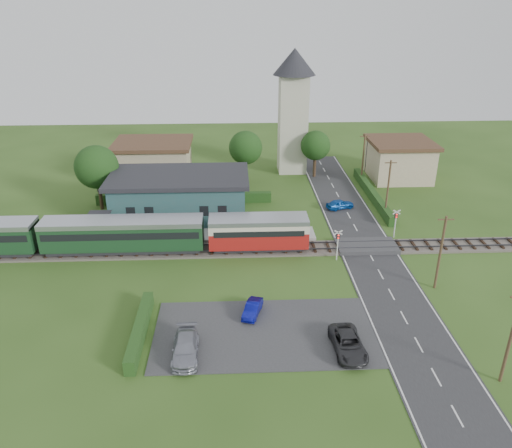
{
  "coord_description": "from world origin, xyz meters",
  "views": [
    {
      "loc": [
        -3.53,
        -43.7,
        23.65
      ],
      "look_at": [
        -1.41,
        4.0,
        2.08
      ],
      "focal_mm": 35.0,
      "sensor_mm": 36.0,
      "label": 1
    }
  ],
  "objects_px": {
    "pedestrian_far": "(122,229)",
    "car_on_road": "(340,204)",
    "station_building": "(180,196)",
    "house_east": "(399,159)",
    "church_tower": "(293,102)",
    "car_park_dark": "(348,344)",
    "train": "(91,234)",
    "car_park_blue": "(253,309)",
    "pedestrian_near": "(255,230)",
    "crossing_signal_near": "(338,241)",
    "crossing_signal_far": "(396,219)",
    "house_west": "(154,160)",
    "equipment_hut": "(100,225)",
    "car_park_silver": "(185,348)"
  },
  "relations": [
    {
      "from": "church_tower",
      "to": "car_on_road",
      "type": "bearing_deg",
      "value": -74.22
    },
    {
      "from": "pedestrian_far",
      "to": "house_east",
      "type": "bearing_deg",
      "value": -52.11
    },
    {
      "from": "equipment_hut",
      "to": "crossing_signal_far",
      "type": "xyz_separation_m",
      "value": [
        31.6,
        -0.81,
        0.39
      ]
    },
    {
      "from": "house_east",
      "to": "pedestrian_near",
      "type": "relative_size",
      "value": 5.93
    },
    {
      "from": "car_park_silver",
      "to": "crossing_signal_near",
      "type": "bearing_deg",
      "value": 44.44
    },
    {
      "from": "car_on_road",
      "to": "pedestrian_near",
      "type": "xyz_separation_m",
      "value": [
        -10.78,
        -8.21,
        0.55
      ]
    },
    {
      "from": "car_on_road",
      "to": "pedestrian_far",
      "type": "bearing_deg",
      "value": 87.78
    },
    {
      "from": "car_park_blue",
      "to": "car_park_dark",
      "type": "distance_m",
      "value": 8.44
    },
    {
      "from": "equipment_hut",
      "to": "pedestrian_near",
      "type": "bearing_deg",
      "value": -2.53
    },
    {
      "from": "church_tower",
      "to": "house_east",
      "type": "distance_m",
      "value": 17.21
    },
    {
      "from": "equipment_hut",
      "to": "house_east",
      "type": "xyz_separation_m",
      "value": [
        38.0,
        18.8,
        1.05
      ]
    },
    {
      "from": "house_east",
      "to": "car_on_road",
      "type": "relative_size",
      "value": 2.55
    },
    {
      "from": "house_west",
      "to": "pedestrian_near",
      "type": "relative_size",
      "value": 7.28
    },
    {
      "from": "house_west",
      "to": "car_park_silver",
      "type": "height_order",
      "value": "house_west"
    },
    {
      "from": "station_building",
      "to": "house_east",
      "type": "xyz_separation_m",
      "value": [
        30.0,
        13.01,
        0.1
      ]
    },
    {
      "from": "crossing_signal_far",
      "to": "car_park_silver",
      "type": "xyz_separation_m",
      "value": [
        -20.92,
        -18.89,
        -1.4
      ]
    },
    {
      "from": "house_west",
      "to": "car_park_blue",
      "type": "height_order",
      "value": "house_west"
    },
    {
      "from": "car_park_dark",
      "to": "house_east",
      "type": "bearing_deg",
      "value": 65.23
    },
    {
      "from": "church_tower",
      "to": "crossing_signal_near",
      "type": "bearing_deg",
      "value": -87.18
    },
    {
      "from": "car_park_blue",
      "to": "train",
      "type": "bearing_deg",
      "value": 160.54
    },
    {
      "from": "car_park_blue",
      "to": "car_park_dark",
      "type": "bearing_deg",
      "value": -19.64
    },
    {
      "from": "car_park_blue",
      "to": "pedestrian_near",
      "type": "distance_m",
      "value": 14.01
    },
    {
      "from": "crossing_signal_near",
      "to": "pedestrian_near",
      "type": "xyz_separation_m",
      "value": [
        -7.85,
        4.87,
        -0.95
      ]
    },
    {
      "from": "church_tower",
      "to": "car_park_dark",
      "type": "height_order",
      "value": "church_tower"
    },
    {
      "from": "station_building",
      "to": "pedestrian_near",
      "type": "height_order",
      "value": "station_building"
    },
    {
      "from": "crossing_signal_far",
      "to": "church_tower",
      "type": "bearing_deg",
      "value": 110.02
    },
    {
      "from": "car_park_silver",
      "to": "pedestrian_far",
      "type": "height_order",
      "value": "pedestrian_far"
    },
    {
      "from": "station_building",
      "to": "car_park_dark",
      "type": "bearing_deg",
      "value": -60.37
    },
    {
      "from": "crossing_signal_near",
      "to": "pedestrian_near",
      "type": "bearing_deg",
      "value": 148.17
    },
    {
      "from": "equipment_hut",
      "to": "crossing_signal_near",
      "type": "distance_m",
      "value": 25.04
    },
    {
      "from": "equipment_hut",
      "to": "car_park_dark",
      "type": "xyz_separation_m",
      "value": [
        22.5,
        -19.7,
        -1.02
      ]
    },
    {
      "from": "pedestrian_far",
      "to": "car_on_road",
      "type": "bearing_deg",
      "value": -63.25
    },
    {
      "from": "equipment_hut",
      "to": "pedestrian_far",
      "type": "height_order",
      "value": "equipment_hut"
    },
    {
      "from": "church_tower",
      "to": "car_park_blue",
      "type": "xyz_separation_m",
      "value": [
        -7.3,
        -37.5,
        -9.63
      ]
    },
    {
      "from": "house_west",
      "to": "car_park_dark",
      "type": "height_order",
      "value": "house_west"
    },
    {
      "from": "train",
      "to": "house_east",
      "type": "relative_size",
      "value": 4.91
    },
    {
      "from": "crossing_signal_far",
      "to": "pedestrian_near",
      "type": "bearing_deg",
      "value": 179.72
    },
    {
      "from": "church_tower",
      "to": "crossing_signal_near",
      "type": "height_order",
      "value": "church_tower"
    },
    {
      "from": "station_building",
      "to": "car_park_dark",
      "type": "height_order",
      "value": "station_building"
    },
    {
      "from": "church_tower",
      "to": "crossing_signal_far",
      "type": "bearing_deg",
      "value": -69.98
    },
    {
      "from": "station_building",
      "to": "crossing_signal_near",
      "type": "xyz_separation_m",
      "value": [
        16.4,
        -11.4,
        -0.55
      ]
    },
    {
      "from": "house_east",
      "to": "crossing_signal_near",
      "type": "bearing_deg",
      "value": -119.13
    },
    {
      "from": "station_building",
      "to": "church_tower",
      "type": "distance_m",
      "value": 23.89
    },
    {
      "from": "house_east",
      "to": "car_park_silver",
      "type": "height_order",
      "value": "house_east"
    },
    {
      "from": "train",
      "to": "car_park_blue",
      "type": "bearing_deg",
      "value": -36.16
    },
    {
      "from": "station_building",
      "to": "pedestrian_far",
      "type": "relative_size",
      "value": 10.52
    },
    {
      "from": "equipment_hut",
      "to": "car_on_road",
      "type": "relative_size",
      "value": 0.74
    },
    {
      "from": "car_on_road",
      "to": "train",
      "type": "bearing_deg",
      "value": 92.43
    },
    {
      "from": "crossing_signal_far",
      "to": "car_park_dark",
      "type": "height_order",
      "value": "crossing_signal_far"
    },
    {
      "from": "church_tower",
      "to": "car_park_blue",
      "type": "distance_m",
      "value": 39.4
    }
  ]
}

